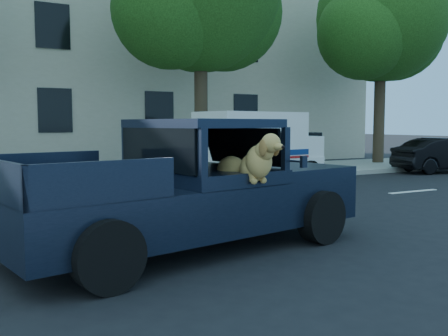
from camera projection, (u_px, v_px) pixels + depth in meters
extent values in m
plane|color=black|center=(167.00, 269.00, 5.89)|extent=(120.00, 120.00, 0.00)
cube|color=gray|center=(46.00, 182.00, 13.98)|extent=(60.00, 4.00, 0.15)
cylinder|color=#332619|center=(201.00, 109.00, 16.48)|extent=(0.44, 0.44, 4.40)
sphere|color=black|center=(170.00, 11.00, 15.39)|extent=(3.60, 3.60, 3.60)
sphere|color=black|center=(223.00, 12.00, 16.92)|extent=(4.00, 4.00, 4.00)
cylinder|color=#332619|center=(379.00, 112.00, 20.22)|extent=(0.44, 0.44, 4.40)
sphere|color=black|center=(382.00, 16.00, 19.88)|extent=(5.20, 5.20, 5.20)
sphere|color=black|center=(364.00, 33.00, 19.13)|extent=(3.60, 3.60, 3.60)
sphere|color=black|center=(394.00, 32.00, 20.66)|extent=(4.00, 4.00, 4.00)
cube|color=beige|center=(90.00, 59.00, 21.41)|extent=(26.00, 6.00, 9.00)
cube|color=black|center=(188.00, 205.00, 6.80)|extent=(5.24, 2.86, 0.63)
cube|color=black|center=(278.00, 170.00, 7.88)|extent=(1.78, 2.15, 0.15)
cube|color=black|center=(201.00, 124.00, 6.85)|extent=(1.81, 2.09, 0.11)
cube|color=black|center=(243.00, 146.00, 7.37)|extent=(0.57, 1.65, 0.54)
cube|color=black|center=(232.00, 193.00, 6.72)|extent=(0.62, 0.62, 0.36)
cube|color=black|center=(304.00, 162.00, 6.46)|extent=(0.10, 0.07, 0.15)
cube|color=silver|center=(260.00, 165.00, 14.83)|extent=(3.96, 2.24, 0.45)
cube|color=silver|center=(251.00, 135.00, 14.54)|extent=(3.25, 2.13, 1.34)
cube|color=silver|center=(296.00, 146.00, 15.66)|extent=(1.04, 1.75, 0.62)
cube|color=navy|center=(270.00, 153.00, 13.90)|extent=(3.00, 0.48, 0.16)
cube|color=#9E0F0F|center=(270.00, 158.00, 13.91)|extent=(3.00, 0.48, 0.06)
imported|color=black|center=(445.00, 155.00, 17.59)|extent=(2.00, 3.88, 1.22)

